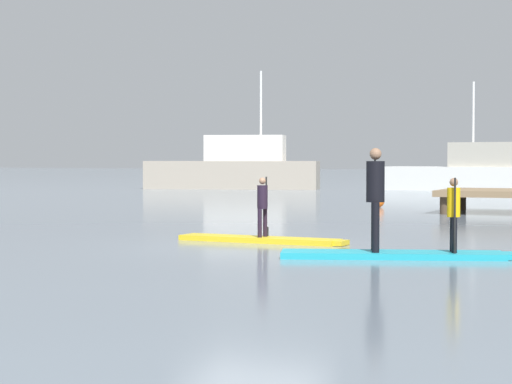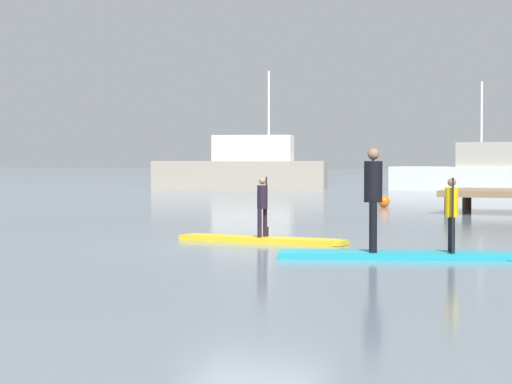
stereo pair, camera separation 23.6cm
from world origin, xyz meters
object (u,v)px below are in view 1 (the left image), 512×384
at_px(paddleboard_near, 262,240).
at_px(paddler_adult, 375,192).
at_px(mooring_buoy_near, 379,201).
at_px(paddler_child_front, 454,210).
at_px(paddleboard_far, 396,255).
at_px(fishing_boat_green_midground, 235,169).
at_px(fishing_boat_white_large, 472,173).
at_px(paddler_child_solo, 263,204).

height_order(paddleboard_near, paddler_adult, paddler_adult).
bearing_deg(paddler_adult, mooring_buoy_near, 105.29).
bearing_deg(paddler_child_front, paddleboard_far, -162.87).
bearing_deg(mooring_buoy_near, fishing_boat_green_midground, 127.82).
bearing_deg(fishing_boat_white_large, paddleboard_far, -81.94).
bearing_deg(paddler_child_solo, fishing_boat_white_large, 92.87).
distance_m(fishing_boat_green_midground, mooring_buoy_near, 19.60).
relative_size(paddleboard_far, fishing_boat_white_large, 0.44).
height_order(paddler_adult, fishing_boat_white_large, fishing_boat_white_large).
relative_size(paddleboard_near, paddleboard_far, 0.91).
bearing_deg(paddleboard_near, paddler_child_front, -21.73).
distance_m(paddler_child_front, mooring_buoy_near, 16.17).
xyz_separation_m(paddleboard_far, fishing_boat_green_midground, (-16.59, 30.95, 1.01)).
distance_m(paddleboard_near, mooring_buoy_near, 13.73).
distance_m(paddler_child_solo, fishing_boat_white_large, 30.84).
height_order(paddler_child_front, fishing_boat_green_midground, fishing_boat_green_midground).
xyz_separation_m(paddler_adult, mooring_buoy_near, (-4.26, 15.58, -0.86)).
height_order(fishing_boat_green_midground, mooring_buoy_near, fishing_boat_green_midground).
bearing_deg(paddler_adult, fishing_boat_white_large, 97.48).
bearing_deg(paddler_child_solo, paddler_child_front, -21.90).
bearing_deg(paddler_child_front, mooring_buoy_near, 109.69).
height_order(paddleboard_far, mooring_buoy_near, mooring_buoy_near).
bearing_deg(paddler_adult, fishing_boat_green_midground, 117.65).
bearing_deg(fishing_boat_white_large, paddler_child_solo, -87.13).
xyz_separation_m(paddleboard_far, paddler_child_front, (0.86, 0.26, 0.72)).
xyz_separation_m(paddler_adult, paddler_child_front, (1.19, 0.36, -0.29)).
relative_size(fishing_boat_white_large, mooring_buoy_near, 21.72).
xyz_separation_m(fishing_boat_white_large, mooring_buoy_near, (0.04, -17.16, -0.69)).
distance_m(paddleboard_near, paddler_child_solo, 0.69).
bearing_deg(paddler_child_solo, paddleboard_near, -119.98).
distance_m(fishing_boat_white_large, fishing_boat_green_midground, 12.09).
height_order(paddler_adult, fishing_boat_green_midground, fishing_boat_green_midground).
bearing_deg(paddleboard_far, paddler_child_front, 17.13).
bearing_deg(mooring_buoy_near, fishing_boat_white_large, 90.12).
height_order(fishing_boat_white_large, mooring_buoy_near, fishing_boat_white_large).
bearing_deg(paddleboard_near, paddleboard_far, -30.76).
xyz_separation_m(paddler_adult, fishing_boat_white_large, (-4.30, 32.74, -0.17)).
height_order(paddler_child_solo, paddler_adult, paddler_adult).
height_order(paddleboard_far, paddler_child_front, paddler_child_front).
relative_size(paddleboard_near, paddler_adult, 2.04).
distance_m(paddleboard_near, paddler_adult, 3.52).
bearing_deg(paddleboard_far, fishing_boat_white_large, 98.06).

